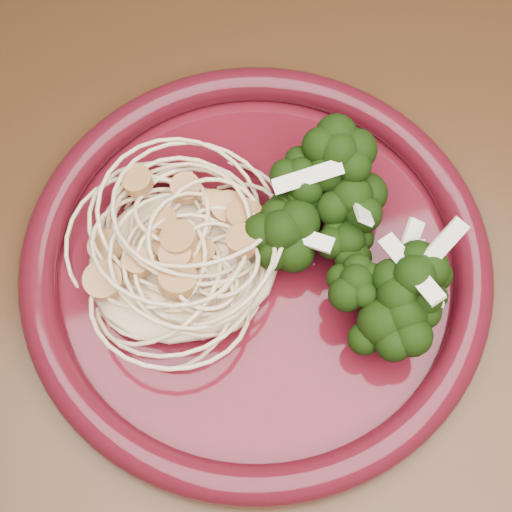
{
  "coord_description": "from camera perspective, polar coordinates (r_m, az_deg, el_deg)",
  "views": [
    {
      "loc": [
        -0.11,
        -0.24,
        1.21
      ],
      "look_at": [
        -0.05,
        -0.05,
        0.77
      ],
      "focal_mm": 50.0,
      "sensor_mm": 36.0,
      "label": 1
    }
  ],
  "objects": [
    {
      "name": "dinner_plate",
      "position": [
        0.49,
        -0.0,
        -0.4
      ],
      "size": [
        0.4,
        0.4,
        0.03
      ],
      "rotation": [
        0.0,
        0.0,
        -0.3
      ],
      "color": "#4E0C17",
      "rests_on": "dining_table"
    },
    {
      "name": "dining_table",
      "position": [
        0.61,
        3.11,
        0.5
      ],
      "size": [
        1.2,
        0.8,
        0.75
      ],
      "color": "#472814",
      "rests_on": "ground"
    },
    {
      "name": "spaghetti_pile",
      "position": [
        0.48,
        -5.84,
        -0.01
      ],
      "size": [
        0.16,
        0.15,
        0.03
      ],
      "primitive_type": "ellipsoid",
      "rotation": [
        0.0,
        0.0,
        -0.3
      ],
      "color": "beige",
      "rests_on": "dinner_plate"
    },
    {
      "name": "broccoli_pile",
      "position": [
        0.47,
        7.28,
        0.85
      ],
      "size": [
        0.14,
        0.18,
        0.05
      ],
      "primitive_type": "ellipsoid",
      "rotation": [
        0.0,
        0.0,
        -0.3
      ],
      "color": "black",
      "rests_on": "dinner_plate"
    },
    {
      "name": "scallop_cluster",
      "position": [
        0.45,
        -6.25,
        1.85
      ],
      "size": [
        0.15,
        0.15,
        0.04
      ],
      "primitive_type": null,
      "rotation": [
        0.0,
        0.0,
        -0.3
      ],
      "color": "tan",
      "rests_on": "spaghetti_pile"
    },
    {
      "name": "onion_garnish",
      "position": [
        0.44,
        7.78,
        2.71
      ],
      "size": [
        0.09,
        0.12,
        0.05
      ],
      "primitive_type": null,
      "rotation": [
        0.0,
        0.0,
        -0.3
      ],
      "color": "#F0EFCD",
      "rests_on": "broccoli_pile"
    }
  ]
}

